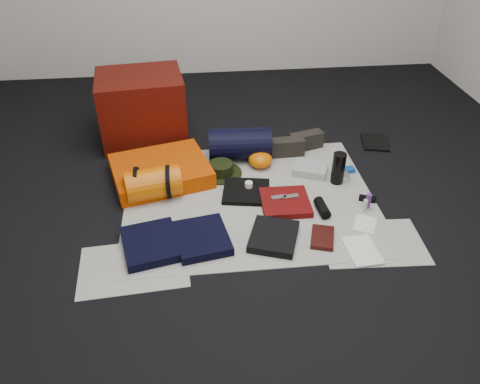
{
  "coord_description": "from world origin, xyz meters",
  "views": [
    {
      "loc": [
        -0.32,
        -2.43,
        1.8
      ],
      "look_at": [
        -0.07,
        -0.06,
        0.1
      ],
      "focal_mm": 35.0,
      "sensor_mm": 36.0,
      "label": 1
    }
  ],
  "objects": [
    {
      "name": "stuff_sack",
      "position": [
        -0.61,
        0.09,
        0.11
      ],
      "size": [
        0.38,
        0.27,
        0.2
      ],
      "primitive_type": "cylinder",
      "rotation": [
        0.0,
        1.57,
        0.21
      ],
      "color": "#CF5A03",
      "rests_on": "newspaper_mat"
    },
    {
      "name": "energy_bar_a",
      "position": [
        0.18,
        -0.08,
        0.05
      ],
      "size": [
        0.1,
        0.05,
        0.01
      ],
      "primitive_type": "cube",
      "rotation": [
        0.0,
        0.0,
        0.14
      ],
      "color": "#B4B4B9",
      "rests_on": "red_shirt"
    },
    {
      "name": "flip_flop_right",
      "position": [
        1.1,
        0.62,
        0.01
      ],
      "size": [
        0.16,
        0.29,
        0.02
      ],
      "primitive_type": "cube",
      "rotation": [
        0.0,
        0.0,
        -0.22
      ],
      "color": "black",
      "rests_on": "floor"
    },
    {
      "name": "sunglasses",
      "position": [
        0.75,
        -0.11,
        0.02
      ],
      "size": [
        0.12,
        0.08,
        0.03
      ],
      "primitive_type": "cube",
      "rotation": [
        0.0,
        0.0,
        -0.4
      ],
      "color": "black",
      "rests_on": "newspaper_mat"
    },
    {
      "name": "boonie_crown",
      "position": [
        -0.16,
        0.31,
        0.05
      ],
      "size": [
        0.17,
        0.17,
        0.07
      ],
      "primitive_type": "cylinder",
      "color": "black",
      "rests_on": "boonie_brim"
    },
    {
      "name": "red_cabinet",
      "position": [
        -0.71,
        0.9,
        0.26
      ],
      "size": [
        0.68,
        0.58,
        0.52
      ],
      "primitive_type": "cube",
      "rotation": [
        0.0,
        0.0,
        0.11
      ],
      "color": "#4D0B05",
      "rests_on": "floor"
    },
    {
      "name": "trousers_navy_a",
      "position": [
        -0.61,
        -0.41,
        0.03
      ],
      "size": [
        0.37,
        0.4,
        0.05
      ],
      "primitive_type": "cube",
      "rotation": [
        0.0,
        0.0,
        0.22
      ],
      "color": "black",
      "rests_on": "newspaper_mat"
    },
    {
      "name": "floor",
      "position": [
        0.0,
        0.0,
        -0.01
      ],
      "size": [
        4.5,
        4.5,
        0.02
      ],
      "primitive_type": "cube",
      "color": "black",
      "rests_on": "ground"
    },
    {
      "name": "black_tshirt",
      "position": [
        -0.02,
        0.06,
        0.02
      ],
      "size": [
        0.34,
        0.33,
        0.03
      ],
      "primitive_type": "cube",
      "rotation": [
        0.0,
        0.0,
        -0.17
      ],
      "color": "black",
      "rests_on": "newspaper_mat"
    },
    {
      "name": "hiking_boot_left",
      "position": [
        0.34,
        0.52,
        0.07
      ],
      "size": [
        0.26,
        0.11,
        0.13
      ],
      "primitive_type": "cube",
      "rotation": [
        0.0,
        0.0,
        0.05
      ],
      "color": "black",
      "rests_on": "newspaper_mat"
    },
    {
      "name": "trousers_navy_b",
      "position": [
        -0.32,
        -0.39,
        0.03
      ],
      "size": [
        0.35,
        0.38,
        0.05
      ],
      "primitive_type": "cube",
      "rotation": [
        0.0,
        0.0,
        0.18
      ],
      "color": "black",
      "rests_on": "newspaper_mat"
    },
    {
      "name": "newspaper_sheet_front_right",
      "position": [
        0.65,
        -0.5,
        0.0
      ],
      "size": [
        0.6,
        0.43,
        0.0
      ],
      "primitive_type": "cube",
      "rotation": [
        0.0,
        0.0,
        -0.05
      ],
      "color": "beige",
      "rests_on": "floor"
    },
    {
      "name": "toiletry_clear",
      "position": [
        0.7,
        -0.21,
        0.05
      ],
      "size": [
        0.03,
        0.03,
        0.08
      ],
      "primitive_type": "cylinder",
      "rotation": [
        0.0,
        0.0,
        -0.18
      ],
      "color": "#A8ACA7",
      "rests_on": "newspaper_mat"
    },
    {
      "name": "sack_strap_right",
      "position": [
        -0.51,
        0.09,
        0.11
      ],
      "size": [
        0.02,
        0.22,
        0.22
      ],
      "primitive_type": "cylinder",
      "rotation": [
        0.0,
        1.57,
        0.0
      ],
      "color": "black",
      "rests_on": "newspaper_mat"
    },
    {
      "name": "newspaper_sheet_front_left",
      "position": [
        -0.7,
        -0.55,
        0.0
      ],
      "size": [
        0.61,
        0.44,
        0.0
      ],
      "primitive_type": "cube",
      "rotation": [
        0.0,
        0.0,
        0.07
      ],
      "color": "beige",
      "rests_on": "floor"
    },
    {
      "name": "water_bottle",
      "position": [
        0.61,
        0.12,
        0.12
      ],
      "size": [
        0.09,
        0.09,
        0.22
      ],
      "primitive_type": "cylinder",
      "rotation": [
        0.0,
        0.0,
        -0.04
      ],
      "color": "black",
      "rests_on": "newspaper_mat"
    },
    {
      "name": "map_printout",
      "position": [
        0.66,
        -0.34,
        0.01
      ],
      "size": [
        0.18,
        0.2,
        0.01
      ],
      "primitive_type": "cube",
      "rotation": [
        0.0,
        0.0,
        -0.47
      ],
      "color": "silver",
      "rests_on": "newspaper_mat"
    },
    {
      "name": "tape_roll",
      "position": [
        0.0,
        0.09,
        0.05
      ],
      "size": [
        0.05,
        0.05,
        0.04
      ],
      "primitive_type": "cylinder",
      "color": "silver",
      "rests_on": "black_tshirt"
    },
    {
      "name": "key_cluster",
      "position": [
        -0.67,
        -0.55,
        0.01
      ],
      "size": [
        0.07,
        0.07,
        0.01
      ],
      "primitive_type": "cube",
      "rotation": [
        0.0,
        0.0,
        -0.14
      ],
      "color": "#B4B4B9",
      "rests_on": "newspaper_mat"
    },
    {
      "name": "sack_strap_left",
      "position": [
        -0.71,
        0.09,
        0.11
      ],
      "size": [
        0.02,
        0.22,
        0.22
      ],
      "primitive_type": "cylinder",
      "rotation": [
        0.0,
        1.57,
        0.0
      ],
      "color": "black",
      "rests_on": "newspaper_mat"
    },
    {
      "name": "boonie_brim",
      "position": [
        -0.16,
        0.31,
        0.01
      ],
      "size": [
        0.36,
        0.36,
        0.01
      ],
      "primitive_type": "cylinder",
      "rotation": [
        0.0,
        0.0,
        -0.27
      ],
      "color": "black",
      "rests_on": "newspaper_mat"
    },
    {
      "name": "red_shirt",
      "position": [
        0.22,
        -0.1,
        0.03
      ],
      "size": [
        0.31,
        0.31,
        0.04
      ],
      "primitive_type": "cube",
      "rotation": [
        0.0,
        0.0,
        -0.01
      ],
      "color": "#5A0A09",
      "rests_on": "newspaper_mat"
    },
    {
      "name": "map_booklet",
      "position": [
        0.56,
        -0.57,
        0.01
      ],
      "size": [
        0.19,
        0.26,
        0.01
      ],
      "primitive_type": "cube",
      "rotation": [
        0.0,
        0.0,
        0.07
      ],
      "color": "silver",
      "rests_on": "newspaper_mat"
    },
    {
      "name": "paperback_book",
      "position": [
        0.37,
        -0.45,
        0.02
      ],
      "size": [
        0.18,
        0.23,
        0.03
      ],
      "primitive_type": "cube",
      "rotation": [
        0.0,
        0.0,
        -0.3
      ],
      "color": "black",
      "rests_on": "newspaper_mat"
    },
    {
      "name": "flip_flop_left",
      "position": [
        1.01,
        0.64,
        0.01
      ],
      "size": [
        0.14,
        0.27,
        0.01
      ],
      "primitive_type": "cube",
      "rotation": [
        0.0,
        0.0,
        -0.17
      ],
      "color": "black",
      "rests_on": "floor"
    },
    {
      "name": "first_aid_pouch",
      "position": [
        0.46,
        0.25,
        0.03
      ],
      "size": [
        0.28,
        0.24,
        0.06
      ],
      "primitive_type": "cube",
      "rotation": [
        0.0,
        0.0,
        -0.39
      ],
      "color": "#969F97",
      "rests_on": "newspaper_mat"
    },
    {
      "name": "toiletry_purple",
      "position": [
        0.73,
        -0.18,
        0.06
      ],
      "size": [
        0.04,
        0.04,
        0.1
      ],
      "primitive_type": "cylinder",
      "rotation": [
        0.0,
        0.0,
        -0.29
      ],
      "color": "#562576",
      "rests_on": "newspaper_mat"
    },
    {
      "name": "sleeping_pad",
      "position": [
        -0.58,
        0.3,
        0.06
      ],
      "size": [
        0.74,
        0.66,
        0.11
      ],
      "primitive_type": "cube",
      "rotation": [
        0.0,
        0.0,
        0.26
      ],
      "color": "#C74202",
      "rests_on": "newspaper_mat"
    },
    {
      "name": "newspaper_mat",
      "position": [
        0.0,
        0.0,
        0.0
      ],
      "size": [
        1.6,
        1.3,
        0.01
      ],
      "primitive_type": "cube",
      "color": "beige",
      "rests_on": "floor"
    },
    {
      "name": "navy_duffel",
      "position": [
        -0.01,
        0.5,
        0.12
      ],
      "size": [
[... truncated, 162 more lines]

